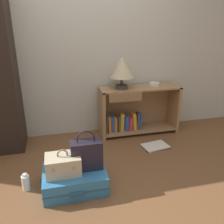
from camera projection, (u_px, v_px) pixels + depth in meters
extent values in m
plane|color=brown|center=(105.00, 192.00, 2.35)|extent=(9.00, 9.00, 0.00)
cube|color=beige|center=(80.00, 43.00, 3.25)|extent=(6.40, 0.10, 2.60)
cube|color=#A37A51|center=(102.00, 113.00, 3.41)|extent=(0.04, 0.36, 0.70)
cube|color=#A37A51|center=(173.00, 107.00, 3.66)|extent=(0.04, 0.36, 0.70)
cube|color=#A37A51|center=(140.00, 88.00, 3.41)|extent=(1.16, 0.36, 0.02)
cube|color=#A37A51|center=(138.00, 128.00, 3.64)|extent=(1.08, 0.36, 0.02)
cube|color=#A37A51|center=(135.00, 106.00, 3.69)|extent=(1.08, 0.01, 0.68)
cube|color=#8F6B47|center=(126.00, 97.00, 3.22)|extent=(0.46, 0.02, 0.12)
sphere|color=#9E844C|center=(126.00, 98.00, 3.21)|extent=(0.02, 0.02, 0.02)
cube|color=#4C474C|center=(107.00, 124.00, 3.45)|extent=(0.04, 0.11, 0.26)
cube|color=orange|center=(109.00, 124.00, 3.46)|extent=(0.04, 0.11, 0.24)
cube|color=#2D51B2|center=(112.00, 124.00, 3.47)|extent=(0.04, 0.10, 0.23)
cube|color=orange|center=(115.00, 124.00, 3.49)|extent=(0.04, 0.08, 0.22)
cube|color=#4C474C|center=(118.00, 123.00, 3.49)|extent=(0.03, 0.13, 0.24)
cube|color=gold|center=(122.00, 122.00, 3.50)|extent=(0.06, 0.08, 0.26)
cube|color=#2D51B2|center=(126.00, 123.00, 3.52)|extent=(0.06, 0.12, 0.23)
cube|color=red|center=(130.00, 123.00, 3.54)|extent=(0.06, 0.12, 0.20)
cube|color=gold|center=(134.00, 121.00, 3.55)|extent=(0.07, 0.08, 0.25)
cube|color=#4C474C|center=(137.00, 121.00, 3.56)|extent=(0.04, 0.12, 0.26)
cube|color=#2D51B2|center=(140.00, 121.00, 3.57)|extent=(0.04, 0.11, 0.23)
cylinder|color=#3D3838|center=(122.00, 87.00, 3.33)|extent=(0.17, 0.17, 0.05)
cylinder|color=#3D3838|center=(122.00, 81.00, 3.30)|extent=(0.04, 0.04, 0.11)
cone|color=beige|center=(122.00, 67.00, 3.23)|extent=(0.33, 0.33, 0.28)
cylinder|color=silver|center=(154.00, 84.00, 3.47)|extent=(0.16, 0.16, 0.05)
cube|color=teal|center=(75.00, 179.00, 2.39)|extent=(0.61, 0.45, 0.20)
cube|color=#285071|center=(75.00, 179.00, 2.39)|extent=(0.62, 0.46, 0.01)
cube|color=#285071|center=(77.00, 194.00, 2.18)|extent=(0.14, 0.02, 0.03)
cube|color=beige|center=(63.00, 165.00, 2.28)|extent=(0.33, 0.23, 0.19)
torus|color=gray|center=(62.00, 154.00, 2.24)|extent=(0.11, 0.02, 0.11)
cube|color=tan|center=(53.00, 170.00, 2.14)|extent=(0.02, 0.01, 0.02)
cube|color=tan|center=(74.00, 167.00, 2.18)|extent=(0.02, 0.01, 0.02)
cube|color=#231E2D|center=(86.00, 155.00, 2.35)|extent=(0.30, 0.16, 0.30)
torus|color=#231E2D|center=(86.00, 139.00, 2.29)|extent=(0.18, 0.01, 0.18)
cylinder|color=white|center=(26.00, 183.00, 2.37)|extent=(0.08, 0.08, 0.16)
cylinder|color=silver|center=(25.00, 175.00, 2.34)|extent=(0.05, 0.05, 0.02)
cube|color=white|center=(155.00, 146.00, 3.21)|extent=(0.37, 0.28, 0.02)
cube|color=black|center=(155.00, 146.00, 3.21)|extent=(0.37, 0.27, 0.01)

